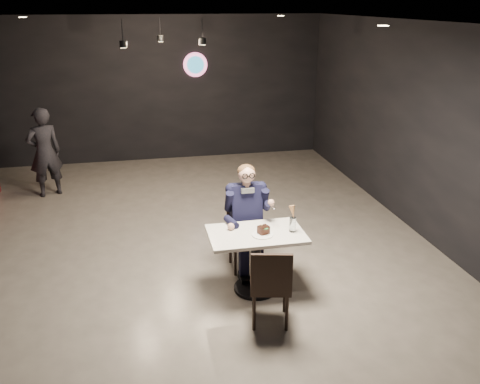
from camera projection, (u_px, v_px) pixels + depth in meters
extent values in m
plane|color=slate|center=(182.00, 250.00, 7.05)|extent=(9.00, 9.00, 0.00)
cube|color=black|center=(162.00, 26.00, 7.86)|extent=(1.40, 1.20, 0.36)
cube|color=silver|center=(256.00, 262.00, 5.97)|extent=(1.10, 0.70, 0.75)
cube|color=black|center=(246.00, 235.00, 6.44)|extent=(0.42, 0.46, 0.92)
cube|color=black|center=(270.00, 283.00, 5.34)|extent=(0.51, 0.54, 0.92)
cube|color=black|center=(246.00, 216.00, 6.35)|extent=(0.60, 0.80, 1.44)
cylinder|color=white|center=(263.00, 235.00, 5.77)|extent=(0.24, 0.24, 0.01)
cube|color=black|center=(264.00, 230.00, 5.77)|extent=(0.14, 0.13, 0.08)
ellipsoid|color=#29803A|center=(266.00, 228.00, 5.72)|extent=(0.06, 0.04, 0.01)
cylinder|color=silver|center=(293.00, 225.00, 5.84)|extent=(0.08, 0.08, 0.17)
cone|color=tan|center=(293.00, 212.00, 5.77)|extent=(0.09, 0.09, 0.14)
imported|color=black|center=(45.00, 152.00, 8.80)|extent=(0.67, 0.57, 1.57)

